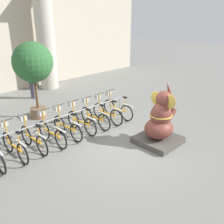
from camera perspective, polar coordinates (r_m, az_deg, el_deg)
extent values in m
plane|color=slate|center=(8.04, 3.00, -7.79)|extent=(60.00, 60.00, 0.00)
cylinder|color=#BCB7A8|center=(14.31, -14.88, 15.07)|extent=(0.96, 0.96, 5.00)
cylinder|color=gray|center=(10.29, 1.68, 1.27)|extent=(0.05, 0.05, 0.75)
cylinder|color=gray|center=(8.51, -10.91, -0.85)|extent=(5.53, 0.04, 0.04)
torus|color=black|center=(7.22, -24.15, -10.56)|extent=(0.05, 0.65, 0.65)
torus|color=black|center=(8.19, -22.74, -6.42)|extent=(0.05, 0.65, 0.65)
torus|color=black|center=(7.40, -19.74, -9.04)|extent=(0.05, 0.65, 0.65)
cube|color=orange|center=(7.77, -21.37, -7.34)|extent=(0.04, 0.86, 0.04)
cube|color=#BCBCBC|center=(7.24, -20.07, -6.70)|extent=(0.06, 0.54, 0.03)
cylinder|color=orange|center=(7.34, -20.38, -6.70)|extent=(0.03, 0.03, 0.60)
cube|color=black|center=(7.21, -20.71, -4.44)|extent=(0.08, 0.18, 0.04)
cylinder|color=orange|center=(8.01, -22.99, -4.21)|extent=(0.03, 0.03, 0.73)
cylinder|color=black|center=(7.87, -23.37, -1.81)|extent=(0.48, 0.03, 0.03)
cube|color=#BCBCBC|center=(8.01, -23.51, -2.52)|extent=(0.20, 0.16, 0.14)
torus|color=black|center=(8.42, -19.00, -5.10)|extent=(0.05, 0.65, 0.65)
torus|color=black|center=(7.65, -15.70, -7.48)|extent=(0.05, 0.65, 0.65)
cube|color=orange|center=(8.01, -17.47, -5.92)|extent=(0.04, 0.86, 0.04)
cube|color=#BCBCBC|center=(7.50, -15.96, -5.20)|extent=(0.06, 0.54, 0.03)
cylinder|color=orange|center=(7.60, -16.31, -5.21)|extent=(0.03, 0.03, 0.60)
cube|color=black|center=(7.46, -16.56, -3.00)|extent=(0.08, 0.18, 0.04)
cylinder|color=orange|center=(8.24, -19.17, -2.93)|extent=(0.03, 0.03, 0.73)
cylinder|color=black|center=(8.10, -19.48, -0.58)|extent=(0.48, 0.03, 0.03)
cube|color=#BCBCBC|center=(8.24, -19.68, -1.29)|extent=(0.20, 0.16, 0.14)
torus|color=black|center=(8.63, -15.22, -4.01)|extent=(0.05, 0.65, 0.65)
torus|color=black|center=(7.88, -11.64, -6.19)|extent=(0.05, 0.65, 0.65)
cube|color=orange|center=(8.23, -13.54, -4.74)|extent=(0.04, 0.86, 0.04)
cube|color=#BCBCBC|center=(7.73, -11.83, -3.95)|extent=(0.06, 0.54, 0.03)
cylinder|color=orange|center=(7.83, -12.22, -3.98)|extent=(0.03, 0.03, 0.60)
cube|color=black|center=(7.70, -12.40, -1.82)|extent=(0.08, 0.18, 0.04)
cylinder|color=orange|center=(8.45, -15.32, -1.86)|extent=(0.03, 0.03, 0.73)
cylinder|color=black|center=(8.32, -15.56, 0.44)|extent=(0.48, 0.03, 0.03)
cube|color=#BCBCBC|center=(8.45, -15.81, -0.27)|extent=(0.20, 0.16, 0.14)
torus|color=black|center=(8.93, -11.93, -2.80)|extent=(0.05, 0.65, 0.65)
torus|color=black|center=(8.21, -8.19, -4.77)|extent=(0.05, 0.65, 0.65)
cube|color=orange|center=(8.55, -10.16, -3.44)|extent=(0.04, 0.86, 0.04)
cube|color=#BCBCBC|center=(8.07, -8.32, -2.60)|extent=(0.06, 0.54, 0.03)
cylinder|color=orange|center=(8.16, -8.73, -2.65)|extent=(0.03, 0.03, 0.60)
cube|color=black|center=(8.03, -8.86, -0.56)|extent=(0.08, 0.18, 0.04)
cylinder|color=orange|center=(8.76, -11.97, -0.70)|extent=(0.03, 0.03, 0.73)
cylinder|color=black|center=(8.63, -12.15, 1.54)|extent=(0.48, 0.03, 0.03)
cube|color=#BCBCBC|center=(8.76, -12.44, 0.83)|extent=(0.20, 0.16, 0.14)
torus|color=black|center=(9.26, -8.82, -1.69)|extent=(0.05, 0.65, 0.65)
torus|color=black|center=(8.56, -4.97, -3.49)|extent=(0.05, 0.65, 0.65)
cube|color=orange|center=(8.88, -6.98, -2.26)|extent=(0.04, 0.86, 0.04)
cube|color=#BCBCBC|center=(8.42, -5.04, -1.38)|extent=(0.06, 0.54, 0.03)
cylinder|color=orange|center=(8.51, -5.47, -1.44)|extent=(0.03, 0.03, 0.60)
cube|color=black|center=(8.39, -5.55, 0.58)|extent=(0.08, 0.18, 0.04)
cylinder|color=orange|center=(9.09, -8.80, 0.35)|extent=(0.03, 0.03, 0.73)
cylinder|color=black|center=(8.97, -8.93, 2.52)|extent=(0.48, 0.03, 0.03)
cube|color=#BCBCBC|center=(9.09, -9.25, 1.83)|extent=(0.20, 0.16, 0.14)
torus|color=black|center=(9.58, -5.77, -0.73)|extent=(0.05, 0.65, 0.65)
torus|color=black|center=(8.91, -1.83, -2.37)|extent=(0.05, 0.65, 0.65)
cube|color=orange|center=(9.22, -3.88, -1.23)|extent=(0.04, 0.86, 0.04)
cube|color=#BCBCBC|center=(8.78, -1.86, -0.33)|extent=(0.06, 0.54, 0.03)
cylinder|color=orange|center=(8.86, -2.30, -0.40)|extent=(0.03, 0.03, 0.60)
cube|color=black|center=(8.75, -2.33, 1.55)|extent=(0.08, 0.18, 0.04)
cylinder|color=orange|center=(9.42, -5.70, 1.26)|extent=(0.03, 0.03, 0.73)
cylinder|color=black|center=(9.30, -5.78, 3.37)|extent=(0.48, 0.03, 0.03)
cube|color=#BCBCBC|center=(9.42, -6.14, 2.69)|extent=(0.20, 0.16, 0.14)
torus|color=black|center=(9.94, -2.99, 0.20)|extent=(0.05, 0.65, 0.65)
torus|color=black|center=(9.30, 0.98, -1.31)|extent=(0.05, 0.65, 0.65)
cube|color=orange|center=(9.60, -1.07, -0.25)|extent=(0.04, 0.86, 0.04)
cube|color=#BCBCBC|center=(9.18, 0.99, 0.66)|extent=(0.06, 0.54, 0.03)
cylinder|color=orange|center=(9.25, 0.55, 0.58)|extent=(0.03, 0.03, 0.60)
cube|color=black|center=(9.14, 0.55, 2.47)|extent=(0.08, 0.18, 0.04)
cylinder|color=orange|center=(9.79, -2.88, 2.13)|extent=(0.03, 0.03, 0.73)
cylinder|color=black|center=(9.67, -2.92, 4.17)|extent=(0.48, 0.03, 0.03)
cube|color=#BCBCBC|center=(9.78, -3.30, 3.50)|extent=(0.20, 0.16, 0.14)
torus|color=black|center=(10.35, -0.59, 1.12)|extent=(0.05, 0.65, 0.65)
torus|color=black|center=(9.74, 3.37, -0.26)|extent=(0.05, 0.65, 0.65)
cube|color=orange|center=(10.02, 1.33, 0.72)|extent=(0.04, 0.86, 0.04)
cube|color=#BCBCBC|center=(9.62, 3.41, 1.62)|extent=(0.06, 0.54, 0.03)
cylinder|color=orange|center=(9.70, 2.96, 1.55)|extent=(0.03, 0.03, 0.60)
cube|color=black|center=(9.59, 3.00, 3.35)|extent=(0.08, 0.18, 0.04)
cylinder|color=orange|center=(10.21, -0.44, 2.98)|extent=(0.03, 0.03, 0.73)
cylinder|color=black|center=(10.10, -0.44, 4.94)|extent=(0.48, 0.03, 0.03)
cube|color=#BCBCBC|center=(10.21, -0.84, 4.30)|extent=(0.20, 0.16, 0.14)
cube|color=#4C4742|center=(8.35, 10.45, -6.27)|extent=(1.30, 1.30, 0.18)
ellipsoid|color=brown|center=(8.16, 10.65, -3.68)|extent=(1.00, 0.88, 0.65)
ellipsoid|color=brown|center=(8.03, 11.10, -0.69)|extent=(0.71, 0.65, 0.83)
sphere|color=brown|center=(7.96, 11.84, 2.88)|extent=(0.53, 0.53, 0.53)
ellipsoid|color=gold|center=(8.04, 9.99, 3.21)|extent=(0.08, 0.38, 0.45)
ellipsoid|color=gold|center=(7.77, 13.17, 2.31)|extent=(0.08, 0.38, 0.45)
cone|color=brown|center=(8.08, 12.89, 4.77)|extent=(0.45, 0.19, 0.67)
cylinder|color=brown|center=(8.39, 11.48, -0.39)|extent=(0.53, 0.18, 0.47)
cylinder|color=brown|center=(8.25, 13.17, -0.93)|extent=(0.53, 0.18, 0.47)
torus|color=gold|center=(8.03, 11.10, -0.69)|extent=(0.73, 0.73, 0.05)
cylinder|color=#383342|center=(13.10, -17.91, 4.74)|extent=(0.11, 0.11, 0.77)
cylinder|color=#383342|center=(12.96, -17.55, 4.60)|extent=(0.11, 0.11, 0.77)
cube|color=#19472D|center=(12.86, -18.07, 7.54)|extent=(0.20, 0.32, 0.58)
sphere|color=tan|center=(12.78, -18.28, 9.34)|extent=(0.21, 0.21, 0.21)
cylinder|color=#19472D|center=(13.03, -18.50, 7.79)|extent=(0.07, 0.07, 0.52)
cylinder|color=#19472D|center=(12.68, -17.65, 7.54)|extent=(0.07, 0.07, 0.52)
cylinder|color=brown|center=(10.56, -16.45, -0.09)|extent=(0.63, 0.63, 0.40)
cylinder|color=brown|center=(10.30, -16.92, 4.13)|extent=(0.10, 0.10, 1.23)
sphere|color=#2D6633|center=(10.03, -17.68, 10.80)|extent=(1.52, 1.52, 1.52)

